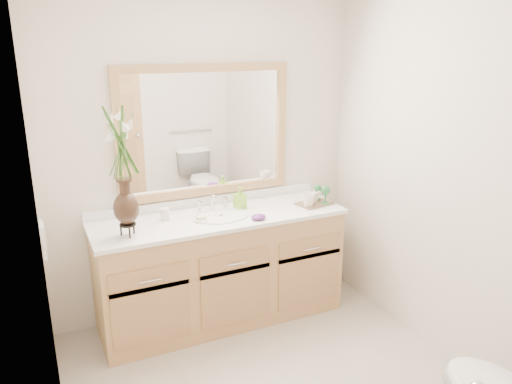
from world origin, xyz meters
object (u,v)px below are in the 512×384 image
flower_vase (122,155)px  tray (314,203)px  soap_bottle (240,199)px  tumbler (165,214)px

flower_vase → tray: 1.53m
flower_vase → soap_bottle: flower_vase is taller
flower_vase → tray: size_ratio=2.99×
tumbler → tray: tumbler is taller
soap_bottle → tumbler: bearing=166.9°
tray → flower_vase: bearing=171.8°
tumbler → tray: 1.15m
tray → soap_bottle: bearing=154.6°
tumbler → soap_bottle: 0.58m
flower_vase → soap_bottle: 1.01m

